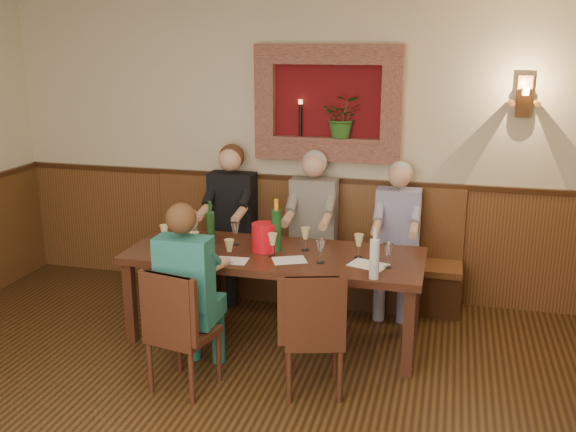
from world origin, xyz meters
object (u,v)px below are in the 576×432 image
at_px(chair_near_right, 313,356).
at_px(wine_bottle_green_b, 211,227).
at_px(bench, 301,264).
at_px(spittoon_bucket, 264,237).
at_px(person_bench_right, 396,251).
at_px(person_chair_front, 191,307).
at_px(person_bench_mid, 311,241).
at_px(water_bottle, 374,258).
at_px(person_bench_left, 230,234).
at_px(dining_table, 275,261).
at_px(wine_bottle_green_a, 276,229).
at_px(chair_near_left, 183,354).

height_order(chair_near_right, wine_bottle_green_b, wine_bottle_green_b).
distance_m(bench, spittoon_bucket, 1.07).
height_order(bench, chair_near_right, bench).
bearing_deg(bench, person_bench_right, -6.56).
bearing_deg(person_chair_front, spittoon_bucket, 68.66).
distance_m(person_bench_mid, wine_bottle_green_b, 1.07).
height_order(person_chair_front, water_bottle, person_chair_front).
relative_size(chair_near_right, person_bench_mid, 0.64).
bearing_deg(person_bench_right, water_bottle, -92.44).
bearing_deg(spittoon_bucket, bench, 84.12).
bearing_deg(water_bottle, wine_bottle_green_b, 161.97).
bearing_deg(person_chair_front, person_bench_left, 99.65).
xyz_separation_m(dining_table, person_bench_right, (0.90, 0.84, -0.11)).
distance_m(wine_bottle_green_a, wine_bottle_green_b, 0.59).
height_order(bench, spittoon_bucket, bench).
relative_size(person_bench_mid, water_bottle, 3.77).
height_order(bench, person_chair_front, person_chair_front).
xyz_separation_m(bench, person_bench_left, (-0.68, -0.11, 0.28)).
distance_m(wine_bottle_green_b, water_bottle, 1.51).
height_order(dining_table, person_bench_right, person_bench_right).
height_order(chair_near_left, wine_bottle_green_b, wine_bottle_green_b).
distance_m(dining_table, chair_near_right, 0.99).
height_order(chair_near_left, spittoon_bucket, spittoon_bucket).
bearing_deg(wine_bottle_green_b, spittoon_bucket, -7.31).
distance_m(chair_near_left, person_chair_front, 0.33).
bearing_deg(person_bench_left, person_bench_mid, 0.05).
height_order(person_bench_mid, spittoon_bucket, person_bench_mid).
relative_size(chair_near_right, wine_bottle_green_b, 2.51).
height_order(person_chair_front, wine_bottle_green_a, person_chair_front).
height_order(person_bench_right, wine_bottle_green_a, person_bench_right).
distance_m(person_bench_right, spittoon_bucket, 1.33).
relative_size(bench, person_bench_left, 2.05).
bearing_deg(spittoon_bucket, chair_near_left, -108.16).
bearing_deg(person_bench_left, wine_bottle_green_a, -49.04).
xyz_separation_m(person_bench_left, spittoon_bucket, (0.59, -0.81, 0.26)).
xyz_separation_m(person_bench_left, water_bottle, (1.54, -1.22, 0.30)).
distance_m(chair_near_left, person_bench_right, 2.24).
relative_size(bench, wine_bottle_green_b, 8.17).
distance_m(person_bench_left, spittoon_bucket, 1.04).
height_order(bench, person_bench_left, person_bench_left).
height_order(dining_table, bench, bench).
bearing_deg(person_chair_front, chair_near_left, -91.31).
bearing_deg(person_bench_left, person_bench_right, 0.11).
bearing_deg(spittoon_bucket, wine_bottle_green_b, 172.69).
height_order(person_bench_left, water_bottle, person_bench_left).
relative_size(dining_table, person_bench_right, 1.75).
bearing_deg(wine_bottle_green_a, water_bottle, -26.73).
bearing_deg(water_bottle, chair_near_left, -156.03).
height_order(dining_table, person_chair_front, person_chair_front).
distance_m(bench, person_bench_mid, 0.32).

